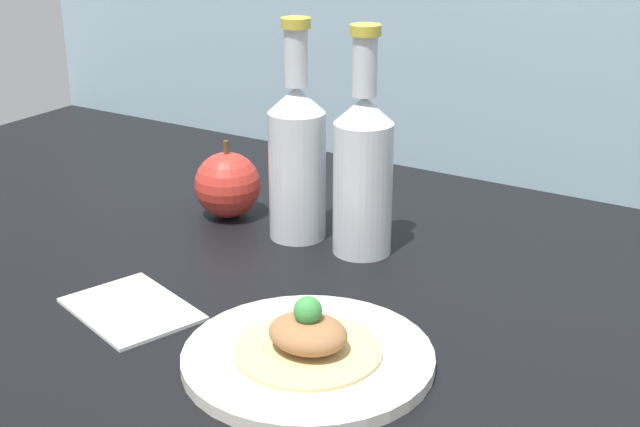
% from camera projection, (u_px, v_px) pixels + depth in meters
% --- Properties ---
extents(ground_plane, '(1.80, 1.10, 0.04)m').
position_uv_depth(ground_plane, '(321.00, 344.00, 0.92)').
color(ground_plane, black).
extents(plate, '(0.24, 0.24, 0.01)m').
position_uv_depth(plate, '(308.00, 356.00, 0.85)').
color(plate, silver).
rests_on(plate, ground_plane).
extents(plated_food, '(0.14, 0.14, 0.06)m').
position_uv_depth(plated_food, '(308.00, 337.00, 0.84)').
color(plated_food, '#D6BC7F').
rests_on(plated_food, plate).
extents(cider_bottle_left, '(0.07, 0.07, 0.28)m').
position_uv_depth(cider_bottle_left, '(297.00, 156.00, 1.10)').
color(cider_bottle_left, silver).
rests_on(cider_bottle_left, ground_plane).
extents(cider_bottle_right, '(0.07, 0.07, 0.28)m').
position_uv_depth(cider_bottle_right, '(363.00, 169.00, 1.06)').
color(cider_bottle_right, silver).
rests_on(cider_bottle_right, ground_plane).
extents(apple, '(0.09, 0.09, 0.11)m').
position_uv_depth(apple, '(227.00, 185.00, 1.19)').
color(apple, red).
rests_on(apple, ground_plane).
extents(napkin, '(0.17, 0.14, 0.01)m').
position_uv_depth(napkin, '(131.00, 308.00, 0.95)').
color(napkin, white).
rests_on(napkin, ground_plane).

